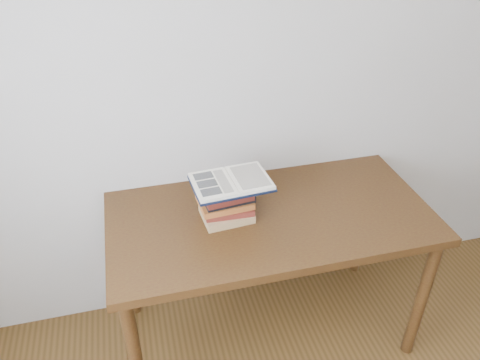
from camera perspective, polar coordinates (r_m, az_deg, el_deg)
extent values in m
cube|color=beige|center=(2.25, 3.17, 11.96)|extent=(3.50, 0.04, 2.60)
cube|color=#412D10|center=(2.18, 3.75, -4.61)|extent=(1.49, 0.75, 0.04)
cylinder|color=#412D10|center=(2.19, -12.59, -20.64)|extent=(0.06, 0.06, 0.76)
cylinder|color=#412D10|center=(2.52, 21.23, -13.41)|extent=(0.06, 0.06, 0.76)
cylinder|color=#412D10|center=(2.61, -13.50, -9.60)|extent=(0.06, 0.06, 0.76)
cylinder|color=#412D10|center=(2.89, 14.69, -4.93)|extent=(0.06, 0.06, 0.76)
cube|color=tan|center=(2.14, -1.64, -4.14)|extent=(0.23, 0.19, 0.04)
cube|color=maroon|center=(2.12, -1.45, -3.48)|extent=(0.22, 0.15, 0.03)
cube|color=#B9602A|center=(2.11, -1.88, -2.59)|extent=(0.24, 0.19, 0.03)
cube|color=black|center=(2.10, -1.59, -1.90)|extent=(0.24, 0.17, 0.03)
cube|color=maroon|center=(2.07, -1.76, -1.55)|extent=(0.23, 0.19, 0.03)
cube|color=#191747|center=(2.06, -1.68, -0.61)|extent=(0.21, 0.17, 0.03)
cube|color=black|center=(2.04, -1.09, -0.42)|extent=(0.36, 0.26, 0.01)
cube|color=silver|center=(2.01, -3.39, -0.56)|extent=(0.18, 0.24, 0.02)
cube|color=silver|center=(2.06, 1.16, 0.28)|extent=(0.18, 0.24, 0.02)
cylinder|color=silver|center=(2.03, -1.09, -0.17)|extent=(0.03, 0.22, 0.01)
cube|color=black|center=(2.06, -4.51, 0.52)|extent=(0.09, 0.06, 0.00)
cube|color=black|center=(2.01, -4.04, -0.43)|extent=(0.09, 0.06, 0.00)
cube|color=black|center=(1.95, -3.54, -1.42)|extent=(0.09, 0.06, 0.00)
cube|color=#B8AF9F|center=(2.02, -2.07, -0.11)|extent=(0.06, 0.19, 0.00)
cube|color=#B8AF9F|center=(2.05, 1.24, 0.51)|extent=(0.14, 0.20, 0.00)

